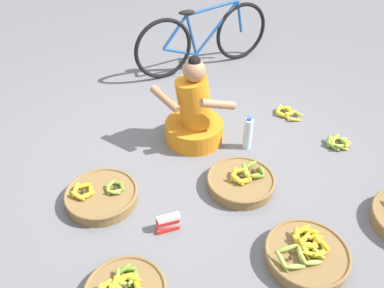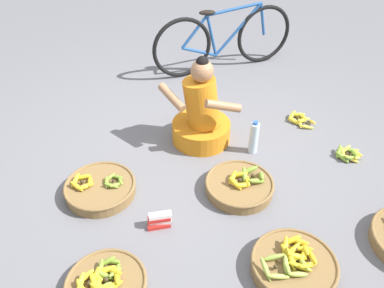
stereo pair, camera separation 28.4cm
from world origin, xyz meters
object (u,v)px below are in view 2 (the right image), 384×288
Objects in this scene: banana_basket_near_vendor at (100,188)px; banana_basket_back_center at (294,265)px; banana_basket_mid_right at (106,285)px; vendor_woman_front at (201,115)px; banana_basket_back_left at (240,185)px; bicycle_leaning at (224,40)px; loose_bananas_front_center at (300,119)px; loose_bananas_near_bicycle at (348,154)px; water_bottle at (254,138)px; packet_carton_stack at (160,220)px.

banana_basket_near_vendor is 1.51m from banana_basket_back_center.
banana_basket_near_vendor is at bearing 92.98° from banana_basket_mid_right.
banana_basket_mid_right is at bearing 177.11° from banana_basket_back_center.
vendor_woman_front is at bearing 102.47° from banana_basket_back_center.
bicycle_leaning is at bearing 80.62° from banana_basket_back_left.
loose_bananas_front_center is (0.82, 0.82, -0.03)m from banana_basket_back_left.
banana_basket_back_center reaches higher than banana_basket_mid_right.
bicycle_leaning is 1.93m from loose_bananas_near_bicycle.
vendor_woman_front is 1.51m from banana_basket_back_center.
vendor_woman_front reaches higher than banana_basket_back_center.
banana_basket_near_vendor is 1.34m from water_bottle.
banana_basket_back_left is (1.06, -0.15, 0.00)m from banana_basket_near_vendor.
vendor_woman_front is 1.42m from bicycle_leaning.
loose_bananas_near_bicycle is (1.20, -0.45, -0.23)m from vendor_woman_front.
bicycle_leaning is 1.58m from water_bottle.
packet_carton_stack is (-0.64, -0.25, 0.00)m from banana_basket_back_left.
banana_basket_back_center is at bearing -94.29° from water_bottle.
banana_basket_near_vendor is at bearing -126.70° from bicycle_leaning.
banana_basket_near_vendor is at bearing 143.09° from banana_basket_back_center.
banana_basket_mid_right is 2.38m from loose_bananas_front_center.
bicycle_leaning is 3.07× the size of banana_basket_back_center.
banana_basket_back_center is 1.09× the size of banana_basket_mid_right.
bicycle_leaning reaches higher than banana_basket_near_vendor.
banana_basket_back_left is 1.06m from loose_bananas_near_bicycle.
banana_basket_near_vendor is at bearing 136.15° from packet_carton_stack.
banana_basket_mid_right reaches higher than loose_bananas_front_center.
water_bottle is 1.13m from packet_carton_stack.
banana_basket_near_vendor is at bearing -148.32° from vendor_woman_front.
vendor_woman_front reaches higher than packet_carton_stack.
loose_bananas_near_bicycle is (0.69, -1.78, -0.33)m from bicycle_leaning.
water_bottle is at bearing 165.17° from loose_bananas_near_bicycle.
banana_basket_mid_right is (-1.35, -2.72, -0.30)m from bicycle_leaning.
banana_basket_back_left is at bearing 34.48° from banana_basket_mid_right.
vendor_woman_front is 2.90× the size of loose_bananas_front_center.
packet_carton_stack is (-1.67, -0.50, 0.03)m from loose_bananas_near_bicycle.
packet_carton_stack reaches higher than loose_bananas_near_bicycle.
loose_bananas_front_center is at bearing 109.92° from loose_bananas_near_bicycle.
bicycle_leaning is at bearing 69.00° from vendor_woman_front.
loose_bananas_near_bicycle is 1.40× the size of packet_carton_stack.
water_bottle is at bearing 85.71° from banana_basket_back_center.
water_bottle reaches higher than banana_basket_back_left.
water_bottle is (1.30, 0.31, 0.09)m from banana_basket_near_vendor.
water_bottle is (-0.79, 0.21, 0.12)m from loose_bananas_near_bicycle.
banana_basket_back_center is (1.21, -0.91, 0.01)m from banana_basket_near_vendor.
bicycle_leaning is 9.53× the size of packet_carton_stack.
loose_bananas_front_center is 0.90× the size of water_bottle.
water_bottle reaches higher than banana_basket_near_vendor.
banana_basket_near_vendor is 1.07m from banana_basket_back_left.
loose_bananas_near_bicycle is 0.82m from water_bottle.
banana_basket_back_left is 0.77m from banana_basket_back_center.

